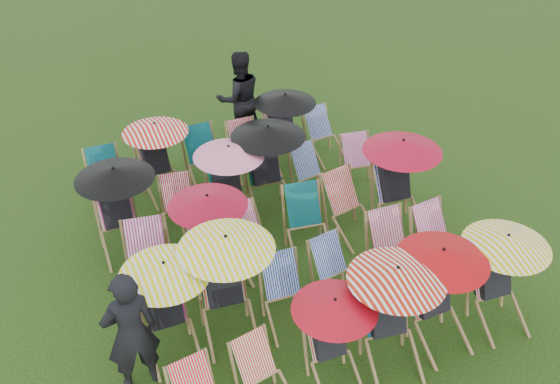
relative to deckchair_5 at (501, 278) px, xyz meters
name	(u,v)px	position (x,y,z in m)	size (l,w,h in m)	color
ground	(282,257)	(-2.03, 2.24, -0.69)	(100.00, 100.00, 0.00)	black
deckchair_1	(265,379)	(-3.27, 0.02, -0.28)	(0.66, 0.83, 0.81)	olive
deckchair_2	(333,340)	(-2.40, 0.03, -0.07)	(0.99, 1.03, 1.18)	olive
deckchair_3	(392,315)	(-1.63, 0.00, 0.04)	(1.16, 1.23, 1.38)	olive
deckchair_4	(439,295)	(-0.92, 0.06, 0.02)	(1.14, 1.19, 1.35)	olive
deckchair_5	(501,278)	(0.00, 0.00, 0.00)	(1.10, 1.16, 1.31)	olive
deckchair_6	(167,307)	(-4.01, 1.26, 0.00)	(1.10, 1.15, 1.31)	olive
deckchair_7	(226,285)	(-3.24, 1.27, 0.07)	(1.21, 1.28, 1.43)	olive
deckchair_8	(286,296)	(-2.51, 1.07, -0.25)	(0.66, 0.86, 0.88)	olive
deckchair_9	(338,274)	(-1.70, 1.18, -0.27)	(0.67, 0.85, 0.85)	olive
deckchair_10	(395,251)	(-0.78, 1.21, -0.22)	(0.66, 0.90, 0.95)	olive
deckchair_11	(441,243)	(-0.08, 1.09, -0.22)	(0.70, 0.92, 0.94)	olive
deckchair_12	(149,265)	(-3.99, 2.32, -0.20)	(0.80, 1.01, 0.99)	olive
deckchair_13	(209,236)	(-3.11, 2.35, 0.00)	(1.10, 1.15, 1.30)	olive
deckchair_14	(253,242)	(-2.49, 2.26, -0.25)	(0.73, 0.91, 0.88)	olive
deckchair_15	(308,225)	(-1.62, 2.25, -0.21)	(0.76, 0.97, 0.96)	olive
deckchair_16	(351,208)	(-0.83, 2.34, -0.21)	(0.78, 0.98, 0.96)	olive
deckchair_17	(399,182)	(-0.02, 2.30, 0.07)	(1.21, 1.27, 1.43)	olive
deckchair_18	(118,209)	(-4.12, 3.45, 0.03)	(1.15, 1.19, 1.36)	olive
deckchair_19	(180,209)	(-3.21, 3.48, -0.26)	(0.67, 0.86, 0.85)	olive
deckchair_20	(230,184)	(-2.39, 3.43, 0.00)	(1.10, 1.14, 1.30)	olive
deckchair_21	(268,166)	(-1.68, 3.58, 0.05)	(1.19, 1.25, 1.41)	olive
deckchair_22	(313,175)	(-0.92, 3.46, -0.27)	(0.67, 0.85, 0.85)	olive
deckchair_23	(360,165)	(-0.05, 3.40, -0.26)	(0.70, 0.88, 0.86)	olive
deckchair_24	(107,181)	(-4.08, 4.65, -0.24)	(0.64, 0.87, 0.91)	olive
deckchair_25	(158,159)	(-3.20, 4.63, -0.01)	(1.08, 1.16, 1.28)	olive
deckchair_26	(205,160)	(-2.41, 4.59, -0.21)	(0.64, 0.89, 0.95)	olive
deckchair_27	(248,150)	(-1.62, 4.62, -0.25)	(0.61, 0.83, 0.88)	olive
deckchair_28	(285,128)	(-0.86, 4.68, 0.00)	(1.10, 1.14, 1.30)	olive
deckchair_29	(325,136)	(-0.13, 4.53, -0.25)	(0.67, 0.86, 0.88)	olive
person_left	(131,332)	(-4.52, 0.90, 0.16)	(0.62, 0.41, 1.71)	black
person_rear	(239,98)	(-1.33, 5.69, 0.22)	(0.89, 0.69, 1.82)	black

